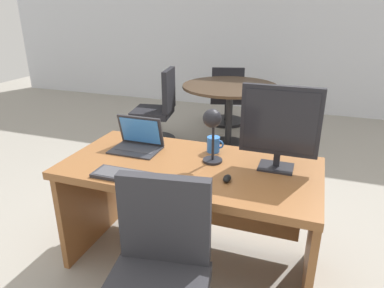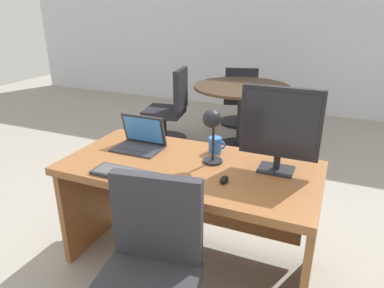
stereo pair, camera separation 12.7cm
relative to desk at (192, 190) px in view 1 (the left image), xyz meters
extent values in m
plane|color=gray|center=(0.00, 1.46, -0.53)|extent=(12.00, 12.00, 0.00)
cube|color=silver|center=(0.00, 3.98, 0.87)|extent=(10.00, 0.10, 2.80)
cube|color=brown|center=(0.00, -0.04, 0.17)|extent=(1.54, 0.77, 0.05)
cube|color=brown|center=(-0.75, -0.04, -0.19)|extent=(0.04, 0.68, 0.68)
cube|color=brown|center=(0.75, -0.04, -0.19)|extent=(0.04, 0.68, 0.68)
cube|color=brown|center=(0.00, 0.25, -0.16)|extent=(1.36, 0.02, 0.48)
cube|color=black|center=(0.50, 0.09, 0.20)|extent=(0.20, 0.16, 0.01)
cube|color=black|center=(0.50, 0.10, 0.25)|extent=(0.04, 0.02, 0.08)
cube|color=black|center=(0.50, 0.09, 0.49)|extent=(0.45, 0.04, 0.40)
cube|color=black|center=(0.50, 0.07, 0.49)|extent=(0.40, 0.00, 0.35)
cube|color=#2D2D33|center=(-0.41, 0.04, 0.20)|extent=(0.32, 0.23, 0.01)
cube|color=#38383D|center=(-0.41, 0.06, 0.21)|extent=(0.27, 0.12, 0.00)
cube|color=#2D2D33|center=(-0.41, 0.13, 0.31)|extent=(0.32, 0.06, 0.21)
cube|color=#3F8CEA|center=(-0.41, 0.12, 0.31)|extent=(0.28, 0.05, 0.18)
cube|color=#2D2D33|center=(-0.25, -0.32, 0.21)|extent=(0.44, 0.14, 0.02)
cube|color=#47474C|center=(-0.25, -0.32, 0.22)|extent=(0.40, 0.12, 0.00)
ellipsoid|color=black|center=(0.26, -0.18, 0.21)|extent=(0.04, 0.08, 0.03)
cylinder|color=black|center=(0.12, 0.05, 0.20)|extent=(0.12, 0.12, 0.01)
cylinder|color=black|center=(0.12, 0.05, 0.33)|extent=(0.02, 0.02, 0.23)
sphere|color=black|center=(0.12, 0.02, 0.48)|extent=(0.11, 0.11, 0.11)
cylinder|color=blue|center=(0.08, 0.20, 0.25)|extent=(0.08, 0.08, 0.10)
torus|color=blue|center=(0.12, 0.20, 0.25)|extent=(0.06, 0.01, 0.06)
cube|color=#2D2D33|center=(0.07, -0.58, 0.16)|extent=(0.44, 0.13, 0.45)
cylinder|color=black|center=(-0.27, 2.09, -0.51)|extent=(0.50, 0.50, 0.04)
cylinder|color=black|center=(-0.27, 2.09, -0.15)|extent=(0.08, 0.08, 0.69)
cylinder|color=#3F2D1E|center=(-0.27, 2.09, 0.22)|extent=(1.11, 1.11, 0.03)
cylinder|color=black|center=(-0.53, 3.00, -0.51)|extent=(0.56, 0.56, 0.04)
cylinder|color=black|center=(-0.53, 3.00, -0.35)|extent=(0.05, 0.05, 0.30)
cube|color=black|center=(-0.53, 3.00, -0.16)|extent=(0.57, 0.57, 0.08)
cube|color=black|center=(-0.47, 2.79, 0.09)|extent=(0.44, 0.18, 0.43)
cylinder|color=black|center=(-1.21, 1.93, -0.51)|extent=(0.56, 0.56, 0.04)
cylinder|color=black|center=(-1.21, 1.93, -0.34)|extent=(0.05, 0.05, 0.31)
cube|color=black|center=(-1.21, 1.93, -0.15)|extent=(0.53, 0.53, 0.08)
cube|color=black|center=(-1.00, 1.97, 0.14)|extent=(0.13, 0.44, 0.50)
camera|label=1|loc=(0.66, -1.85, 1.09)|focal=32.86mm
camera|label=2|loc=(0.78, -1.81, 1.09)|focal=32.86mm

